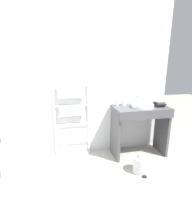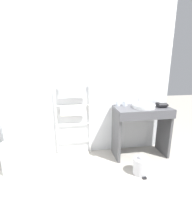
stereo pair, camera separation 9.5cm
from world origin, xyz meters
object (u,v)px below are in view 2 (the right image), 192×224
object	(u,v)px
cup_near_wall	(118,103)
cup_near_edge	(125,103)
sink_basin	(144,106)
towel_radiator	(73,106)
toilet	(17,148)
trash_bin	(141,165)
hair_dryer	(163,105)

from	to	relation	value
cup_near_wall	cup_near_edge	bearing A→B (deg)	-18.16
cup_near_edge	sink_basin	bearing A→B (deg)	-34.51
towel_radiator	sink_basin	size ratio (longest dim) A/B	3.47
toilet	cup_near_edge	world-z (taller)	cup_near_edge
toilet	towel_radiator	world-z (taller)	towel_radiator
cup_near_edge	towel_radiator	bearing A→B (deg)	174.91
sink_basin	trash_bin	size ratio (longest dim) A/B	1.15
towel_radiator	trash_bin	world-z (taller)	towel_radiator
towel_radiator	hair_dryer	distance (m)	1.41
sink_basin	cup_near_wall	world-z (taller)	cup_near_wall
cup_near_edge	toilet	bearing A→B (deg)	-172.51
cup_near_wall	trash_bin	size ratio (longest dim) A/B	0.27
toilet	trash_bin	bearing A→B (deg)	-13.73
towel_radiator	sink_basin	xyz separation A→B (m)	(1.09, -0.25, 0.01)
hair_dryer	cup_near_wall	bearing A→B (deg)	159.96
towel_radiator	hair_dryer	bearing A→B (deg)	-11.34
toilet	cup_near_edge	bearing A→B (deg)	7.49
towel_radiator	hair_dryer	xyz separation A→B (m)	(1.38, -0.28, 0.02)
towel_radiator	hair_dryer	size ratio (longest dim) A/B	6.58
hair_dryer	trash_bin	distance (m)	0.99
towel_radiator	cup_near_edge	xyz separation A→B (m)	(0.84, -0.07, 0.03)
cup_near_edge	trash_bin	bearing A→B (deg)	-85.13
toilet	trash_bin	distance (m)	1.80
sink_basin	cup_near_wall	bearing A→B (deg)	149.90
cup_near_wall	trash_bin	distance (m)	1.02
toilet	cup_near_edge	size ratio (longest dim) A/B	9.32
towel_radiator	sink_basin	world-z (taller)	towel_radiator
toilet	hair_dryer	xyz separation A→B (m)	(2.22, 0.02, 0.54)
sink_basin	hair_dryer	distance (m)	0.30
hair_dryer	towel_radiator	bearing A→B (deg)	168.66
toilet	hair_dryer	bearing A→B (deg)	0.46
toilet	sink_basin	xyz separation A→B (m)	(1.93, 0.05, 0.54)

